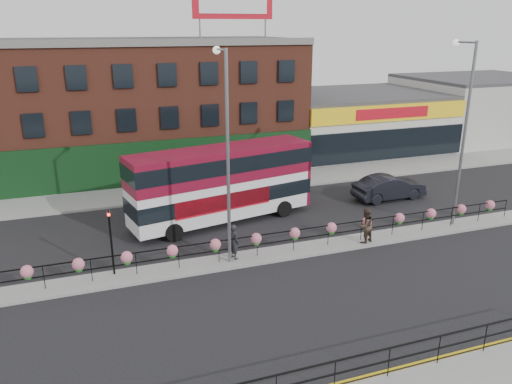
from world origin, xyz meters
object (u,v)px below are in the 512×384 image
object	(u,v)px
pedestrian_a	(234,241)
pedestrian_b	(365,226)
car	(389,187)
lamp_column_west	(226,141)
lamp_column_east	(463,119)
double_decker_bus	(222,177)

from	to	relation	value
pedestrian_a	pedestrian_b	world-z (taller)	pedestrian_b
pedestrian_b	car	bearing A→B (deg)	-149.36
lamp_column_west	lamp_column_east	world-z (taller)	lamp_column_east
lamp_column_west	double_decker_bus	bearing A→B (deg)	76.60
double_decker_bus	pedestrian_a	size ratio (longest dim) A/B	6.31
pedestrian_b	lamp_column_west	world-z (taller)	lamp_column_west
double_decker_bus	lamp_column_west	xyz separation A→B (m)	(-1.29, -5.42, 3.42)
pedestrian_a	pedestrian_b	distance (m)	7.20
car	lamp_column_west	bearing A→B (deg)	111.08
car	pedestrian_b	xyz separation A→B (m)	(-5.55, -6.01, 0.28)
lamp_column_east	car	bearing A→B (deg)	98.04
pedestrian_b	lamp_column_east	world-z (taller)	lamp_column_east
pedestrian_b	lamp_column_west	size ratio (longest dim) A/B	0.19
car	pedestrian_b	world-z (taller)	pedestrian_b
car	double_decker_bus	bearing A→B (deg)	88.69
car	pedestrian_a	bearing A→B (deg)	111.55
double_decker_bus	car	size ratio (longest dim) A/B	2.25
pedestrian_a	lamp_column_east	world-z (taller)	lamp_column_east
pedestrian_b	lamp_column_west	distance (m)	9.08
double_decker_bus	pedestrian_b	bearing A→B (deg)	-43.43
car	lamp_column_east	distance (m)	7.60
double_decker_bus	pedestrian_b	world-z (taller)	double_decker_bus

